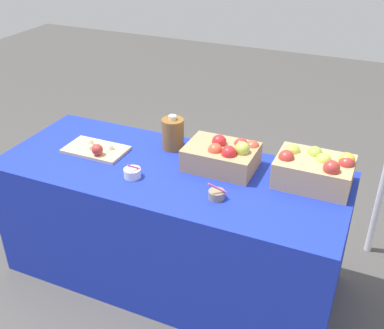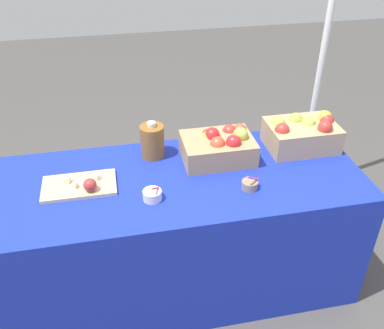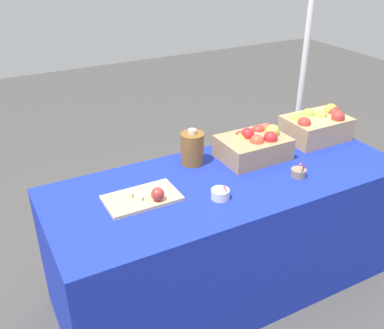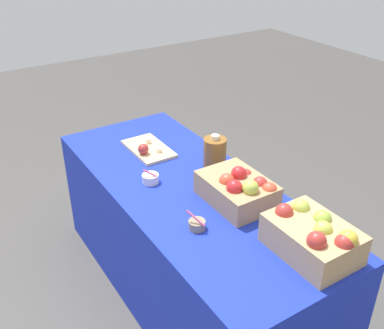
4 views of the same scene
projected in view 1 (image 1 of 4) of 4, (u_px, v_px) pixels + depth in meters
ground_plane at (173, 272)px, 2.86m from camera, size 10.00×10.00×0.00m
table at (171, 224)px, 2.68m from camera, size 1.90×0.76×0.74m
apple_crate_left at (315, 169)px, 2.32m from camera, size 0.38×0.27×0.19m
apple_crate_middle at (223, 155)px, 2.47m from camera, size 0.37×0.27×0.18m
cutting_board_front at (96, 149)px, 2.65m from camera, size 0.36×0.21×0.08m
sample_bowl_near at (132, 173)px, 2.41m from camera, size 0.09×0.09×0.09m
sample_bowl_mid at (217, 194)px, 2.24m from camera, size 0.09×0.08×0.10m
cider_jug at (173, 134)px, 2.66m from camera, size 0.13×0.13×0.20m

